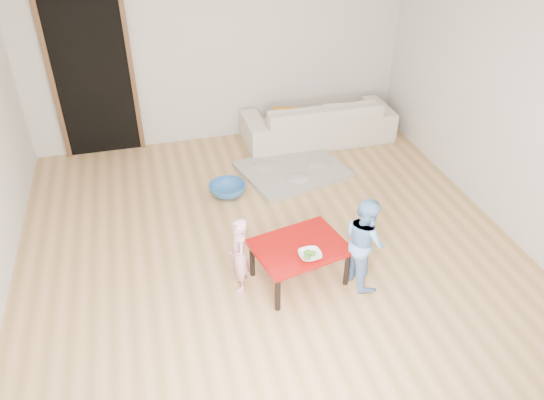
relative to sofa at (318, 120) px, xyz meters
name	(u,v)px	position (x,y,z in m)	size (l,w,h in m)	color
floor	(267,241)	(-1.25, -2.05, -0.30)	(5.00, 5.00, 0.01)	#AD844A
back_wall	(218,45)	(-1.25, 0.45, 1.00)	(5.00, 0.02, 2.60)	silver
right_wall	(507,100)	(1.25, -2.05, 1.00)	(0.02, 5.00, 2.60)	silver
doorway	(93,78)	(-2.85, 0.43, 0.73)	(1.02, 0.08, 2.11)	brown
sofa	(318,120)	(0.00, 0.00, 0.00)	(2.04, 0.80, 0.59)	beige
cushion	(289,117)	(-0.46, -0.12, 0.15)	(0.45, 0.40, 0.12)	orange
red_table	(299,263)	(-1.11, -2.69, -0.09)	(0.82, 0.62, 0.41)	#960908
bowl	(310,255)	(-1.07, -2.87, 0.14)	(0.20, 0.20, 0.05)	white
broccoli	(310,255)	(-1.07, -2.87, 0.14)	(0.12, 0.12, 0.06)	#2D5919
child_pink	(239,255)	(-1.66, -2.64, 0.08)	(0.28, 0.18, 0.76)	#DA6385
child_blue	(365,242)	(-0.54, -2.84, 0.16)	(0.44, 0.34, 0.91)	#6BACFA
basin	(228,189)	(-1.48, -1.06, -0.23)	(0.43, 0.43, 0.14)	#2D69AD
blanket	(292,170)	(-0.59, -0.76, -0.27)	(1.21, 1.01, 0.06)	#B2AC9D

